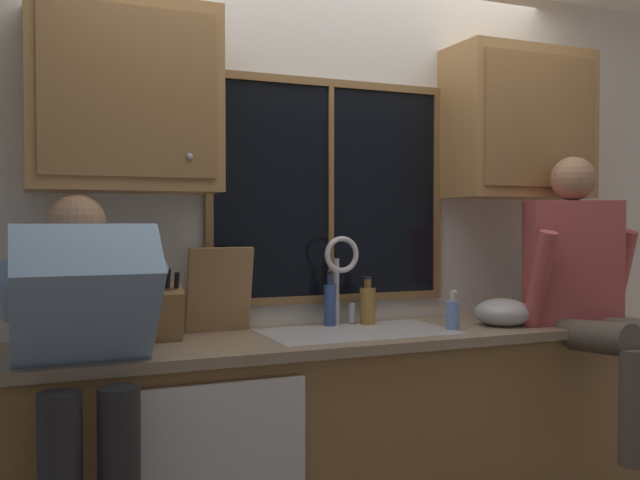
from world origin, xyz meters
The scene contains 21 objects.
back_wall centered at (0.00, 0.06, 1.27)m, with size 5.33×0.12×2.55m, color silver.
window_glass centered at (0.07, -0.01, 1.52)m, with size 1.10×0.02×0.95m, color black.
window_frame_top centered at (0.07, -0.02, 2.02)m, with size 1.17×0.02×0.04m, color brown.
window_frame_bottom centered at (0.07, -0.02, 1.03)m, with size 1.17×0.02×0.04m, color brown.
window_frame_left centered at (-0.50, -0.02, 1.52)m, with size 0.04×0.02×0.95m, color brown.
window_frame_right centered at (0.64, -0.02, 1.52)m, with size 0.04×0.02×0.95m, color brown.
window_mullion_center centered at (0.07, -0.02, 1.52)m, with size 0.02×0.02×0.95m, color brown.
lower_cabinet_run centered at (0.00, -0.29, 0.44)m, with size 2.93×0.58×0.88m, color olive.
countertop centered at (0.00, -0.31, 0.90)m, with size 2.99×0.62×0.04m, color gray.
upper_cabinet_left centered at (-0.87, -0.17, 1.86)m, with size 0.71×0.36×0.72m.
upper_cabinet_right centered at (1.00, -0.17, 1.86)m, with size 0.71×0.36×0.72m.
sink centered at (0.07, -0.30, 0.82)m, with size 0.80×0.46×0.21m.
faucet centered at (0.08, -0.12, 1.17)m, with size 0.18×0.09×0.40m.
person_standing centered at (-1.06, -0.58, 0.94)m, with size 0.53×0.72×1.49m.
person_sitting_on_counter centered at (1.07, -0.57, 1.10)m, with size 0.54×0.66×1.26m.
knife_block centered at (-0.73, -0.22, 1.03)m, with size 0.12×0.18×0.32m.
cutting_board centered at (-0.47, -0.09, 1.10)m, with size 0.27×0.02×0.37m, color #997047.
mixing_bowl centered at (0.75, -0.38, 0.98)m, with size 0.25×0.25×0.13m, color #B7B7BC.
soap_dispenser centered at (0.47, -0.40, 0.99)m, with size 0.06×0.07×0.17m.
bottle_green_glass centered at (0.20, -0.12, 1.01)m, with size 0.07×0.07×0.22m.
bottle_tall_clear centered at (0.02, -0.11, 1.02)m, with size 0.05×0.05×0.24m.
Camera 1 is at (-1.24, -2.98, 1.39)m, focal length 39.72 mm.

